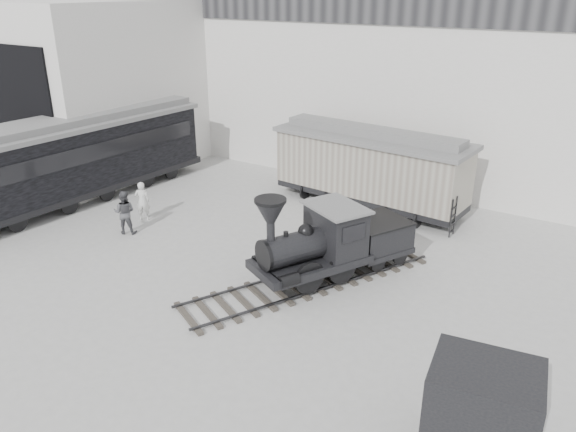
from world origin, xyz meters
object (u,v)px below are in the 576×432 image
Objects in this scene: boxcar at (370,166)px; passenger_coach at (79,157)px; locomotive at (327,246)px; visitor_a at (142,201)px; visitor_b at (125,212)px; coal_hopper at (483,402)px.

passenger_coach reaches higher than boxcar.
boxcar is 13.81m from passenger_coach.
locomotive is 1.01× the size of boxcar.
visitor_b is at bearing 73.17° from visitor_a.
passenger_coach is 5.26m from visitor_b.
boxcar is at bearing 130.00° from locomotive.
boxcar is 11.14m from visitor_b.
boxcar is 5.03× the size of visitor_b.
visitor_a is at bearing -0.22° from passenger_coach.
boxcar is 10.44m from visitor_a.
visitor_a is at bearing -103.12° from visitor_b.
locomotive is at bearing 132.57° from coal_hopper.
visitor_a is 0.95× the size of visitor_b.
boxcar is at bearing -160.81° from visitor_b.
coal_hopper is (16.24, -5.92, 0.71)m from visitor_a.
locomotive is 9.48m from visitor_a.
coal_hopper is at bearing -12.66° from passenger_coach.
boxcar reaches higher than visitor_a.
coal_hopper is at bearing -12.85° from locomotive.
passenger_coach is 4.58m from visitor_a.
passenger_coach is (-13.87, 0.68, 0.86)m from locomotive.
boxcar is 3.81× the size of coal_hopper.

